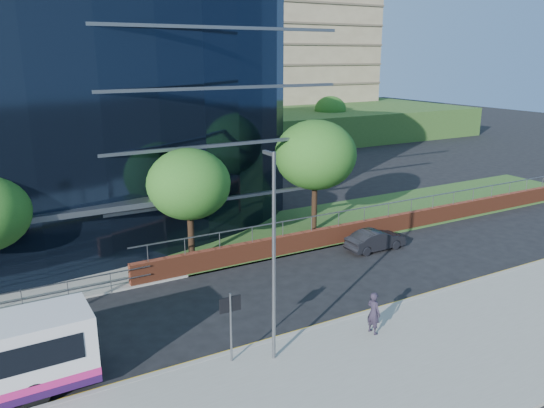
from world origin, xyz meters
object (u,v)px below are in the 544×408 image
street_sign (230,313)px  streetlight_east (273,253)px  tree_far_d (315,155)px  parked_car (376,240)px  tree_far_c (189,184)px  pedestrian (374,313)px  tree_dist_e (230,115)px  tree_dist_f (330,110)px

street_sign → streetlight_east: size_ratio=0.35×
tree_far_d → parked_car: (1.35, -4.65, -4.56)m
tree_far_d → parked_car: 6.65m
tree_far_c → tree_far_d: size_ratio=0.87×
street_sign → streetlight_east: bearing=-21.4°
tree_far_c → pedestrian: 12.59m
street_sign → pedestrian: 6.23m
streetlight_east → pedestrian: size_ratio=4.37×
street_sign → pedestrian: bearing=-9.2°
tree_dist_e → tree_dist_f: (16.00, 2.00, -0.33)m
streetlight_east → pedestrian: (4.55, -0.39, -3.38)m
parked_car → tree_dist_e: bearing=-11.1°
street_sign → tree_far_d: tree_far_d is taller
tree_dist_e → tree_far_d: bearing=-104.9°
tree_dist_f → streetlight_east: (-34.00, -44.17, 0.23)m
street_sign → tree_dist_f: bearing=50.8°
street_sign → pedestrian: street_sign is taller
tree_far_d → pedestrian: tree_far_d is taller
street_sign → tree_far_c: (2.50, 10.59, 2.39)m
street_sign → tree_dist_f: tree_dist_f is taller
parked_car → tree_dist_f: bearing=-31.9°
street_sign → parked_car: street_sign is taller
tree_dist_f → parked_car: size_ratio=1.58×
streetlight_east → parked_car: streetlight_east is taller
streetlight_east → parked_car: (11.35, 7.52, -3.81)m
tree_dist_e → parked_car: size_ratio=1.70×
street_sign → tree_dist_e: size_ratio=0.43×
tree_dist_f → streetlight_east: streetlight_east is taller
tree_far_c → tree_dist_f: (33.00, 33.00, -0.33)m
tree_dist_f → tree_dist_e: bearing=-172.9°
street_sign → parked_car: bearing=28.4°
tree_far_d → streetlight_east: streetlight_east is taller
tree_far_d → parked_car: size_ratio=1.94×
street_sign → parked_car: (12.85, 6.94, -1.52)m
street_sign → tree_dist_e: tree_dist_e is taller
parked_car → pedestrian: (-6.80, -7.91, 0.43)m
street_sign → tree_far_d: (11.50, 11.59, 3.04)m
tree_far_c → streetlight_east: size_ratio=0.81×
tree_dist_f → streetlight_east: size_ratio=0.76×
tree_far_d → tree_dist_e: (8.00, 30.00, -0.65)m
tree_dist_f → pedestrian: bearing=-123.5°
tree_dist_f → streetlight_east: bearing=-127.6°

